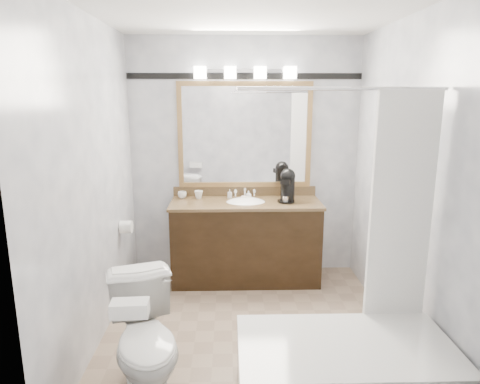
% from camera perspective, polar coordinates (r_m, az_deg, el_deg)
% --- Properties ---
extents(room, '(2.42, 2.62, 2.52)m').
position_cam_1_polar(room, '(3.28, 1.49, 1.17)').
color(room, gray).
rests_on(room, ground).
extents(vanity, '(1.53, 0.58, 0.97)m').
position_cam_1_polar(vanity, '(4.48, 0.74, -6.35)').
color(vanity, black).
rests_on(vanity, ground).
extents(mirror, '(1.40, 0.04, 1.10)m').
position_cam_1_polar(mirror, '(4.51, 0.64, 7.58)').
color(mirror, '#A67E4B').
rests_on(mirror, room).
extents(vanity_light_bar, '(1.02, 0.14, 0.12)m').
position_cam_1_polar(vanity_light_bar, '(4.45, 0.69, 15.67)').
color(vanity_light_bar, silver).
rests_on(vanity_light_bar, room).
extents(accent_stripe, '(2.40, 0.01, 0.06)m').
position_cam_1_polar(accent_stripe, '(4.51, 0.66, 15.20)').
color(accent_stripe, black).
rests_on(accent_stripe, room).
extents(bathtub, '(1.30, 0.75, 1.96)m').
position_cam_1_polar(bathtub, '(2.92, 14.13, -21.59)').
color(bathtub, white).
rests_on(bathtub, ground).
extents(tp_roll, '(0.11, 0.12, 0.12)m').
position_cam_1_polar(tp_roll, '(4.17, -14.94, -4.52)').
color(tp_roll, white).
rests_on(tp_roll, room).
extents(toilet, '(0.64, 0.85, 0.77)m').
position_cam_1_polar(toilet, '(2.94, -12.36, -18.87)').
color(toilet, white).
rests_on(toilet, ground).
extents(tissue_box, '(0.20, 0.12, 0.08)m').
position_cam_1_polar(tissue_box, '(2.42, -14.48, -14.80)').
color(tissue_box, white).
rests_on(tissue_box, toilet).
extents(coffee_maker, '(0.18, 0.22, 0.34)m').
position_cam_1_polar(coffee_maker, '(4.37, 6.35, 1.00)').
color(coffee_maker, black).
rests_on(coffee_maker, vanity).
extents(cup_left, '(0.11, 0.11, 0.07)m').
position_cam_1_polar(cup_left, '(4.53, -7.72, -0.38)').
color(cup_left, white).
rests_on(cup_left, vanity).
extents(cup_right, '(0.10, 0.10, 0.08)m').
position_cam_1_polar(cup_right, '(4.50, -5.54, -0.35)').
color(cup_right, white).
rests_on(cup_right, vanity).
extents(soap_bottle_a, '(0.05, 0.05, 0.09)m').
position_cam_1_polar(soap_bottle_a, '(4.50, -1.38, -0.23)').
color(soap_bottle_a, white).
rests_on(soap_bottle_a, vanity).
extents(soap_bottle_b, '(0.08, 0.08, 0.08)m').
position_cam_1_polar(soap_bottle_b, '(4.49, 1.13, -0.34)').
color(soap_bottle_b, white).
rests_on(soap_bottle_b, vanity).
extents(soap_bar, '(0.10, 0.08, 0.03)m').
position_cam_1_polar(soap_bar, '(4.47, 0.75, -0.74)').
color(soap_bar, beige).
rests_on(soap_bar, vanity).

